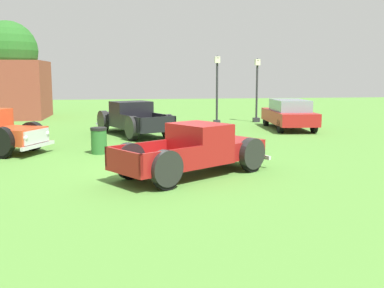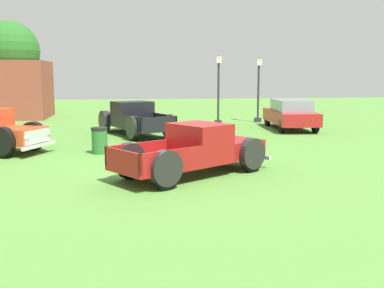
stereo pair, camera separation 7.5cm
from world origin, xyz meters
name	(u,v)px [view 1 (the left image)]	position (x,y,z in m)	size (l,w,h in m)	color
ground_plane	(167,171)	(0.00, 0.00, 0.00)	(80.00, 80.00, 0.00)	#548C38
pickup_truck_foreground	(201,150)	(0.94, -0.55, 0.69)	(4.89, 4.02, 1.46)	maroon
pickup_truck_behind_left	(131,119)	(-0.94, 8.58, 0.75)	(3.67, 5.42, 1.57)	black
sedan_distant_a	(289,114)	(7.22, 9.46, 0.81)	(2.25, 4.74, 1.54)	#B21E1E
lamp_post_near	(257,89)	(6.59, 13.27, 1.99)	(0.36, 0.36, 3.78)	#2D2D33
lamp_post_far	(217,88)	(3.96, 12.24, 2.04)	(0.36, 0.36, 3.89)	#2D2D33
trash_can	(99,140)	(-2.14, 3.30, 0.48)	(0.59, 0.59, 0.95)	#2D6B2D
oak_tree_east	(7,51)	(-8.66, 18.34, 4.33)	(3.84, 3.84, 6.27)	brown
brick_pavilion	(1,90)	(-9.17, 18.06, 1.85)	(5.76, 4.66, 3.69)	brown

